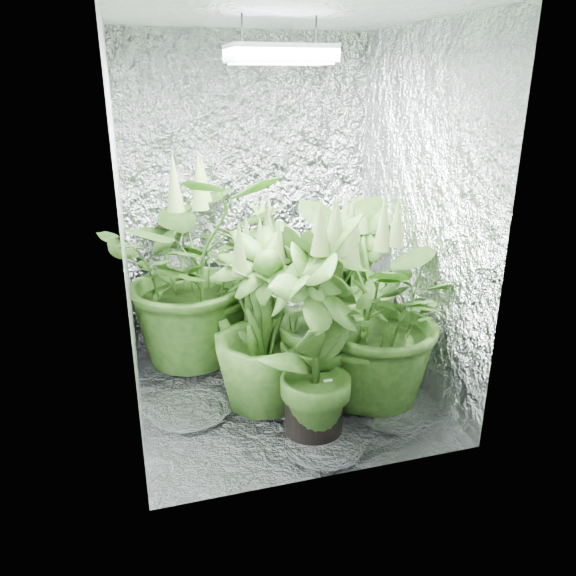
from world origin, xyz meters
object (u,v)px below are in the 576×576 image
at_px(grow_lamp, 280,54).
at_px(plant_h, 262,327).
at_px(plant_c, 358,282).
at_px(circulation_fan, 346,322).
at_px(plant_d, 258,306).
at_px(plant_e, 372,313).
at_px(plant_a, 194,269).
at_px(plant_b, 278,288).
at_px(plant_g, 322,321).
at_px(plant_f, 315,334).

xyz_separation_m(grow_lamp, plant_h, (-0.14, -0.15, -1.34)).
height_order(plant_c, plant_h, plant_c).
bearing_deg(plant_h, circulation_fan, 40.10).
distance_m(plant_d, circulation_fan, 0.80).
bearing_deg(plant_e, plant_a, 136.96).
height_order(plant_b, plant_c, plant_c).
bearing_deg(circulation_fan, plant_b, -171.56).
relative_size(plant_b, plant_e, 0.91).
distance_m(plant_e, plant_g, 0.27).
xyz_separation_m(plant_g, circulation_fan, (0.43, 0.71, -0.36)).
relative_size(plant_b, plant_c, 1.00).
bearing_deg(plant_f, plant_e, 27.62).
bearing_deg(grow_lamp, plant_a, 130.05).
xyz_separation_m(plant_d, plant_g, (0.25, -0.42, 0.05)).
height_order(plant_d, circulation_fan, plant_d).
height_order(plant_d, plant_e, plant_e).
bearing_deg(plant_h, plant_d, 80.32).
distance_m(plant_e, circulation_fan, 0.88).
bearing_deg(circulation_fan, plant_f, -123.06).
bearing_deg(circulation_fan, plant_c, -82.75).
distance_m(plant_b, plant_d, 0.25).
distance_m(grow_lamp, plant_e, 1.37).
bearing_deg(plant_g, plant_a, 128.41).
distance_m(plant_a, circulation_fan, 1.11).
bearing_deg(plant_f, plant_a, 114.61).
relative_size(plant_a, plant_h, 1.24).
bearing_deg(plant_c, plant_d, -166.37).
bearing_deg(grow_lamp, plant_e, -34.23).
bearing_deg(plant_a, plant_c, -7.73).
height_order(plant_b, plant_h, plant_b).
xyz_separation_m(grow_lamp, plant_e, (0.42, -0.29, -1.27)).
distance_m(grow_lamp, plant_g, 1.33).
height_order(plant_a, plant_g, plant_a).
height_order(grow_lamp, plant_e, grow_lamp).
height_order(plant_g, circulation_fan, plant_g).
bearing_deg(plant_h, plant_c, 33.51).
bearing_deg(plant_e, plant_h, 166.01).
xyz_separation_m(plant_b, circulation_fan, (0.51, 0.10, -0.34)).
relative_size(plant_h, circulation_fan, 2.85).
bearing_deg(grow_lamp, plant_b, 77.73).
bearing_deg(plant_d, grow_lamp, -64.68).
height_order(grow_lamp, plant_b, grow_lamp).
bearing_deg(grow_lamp, plant_d, 115.32).
bearing_deg(plant_d, plant_g, -59.27).
distance_m(plant_a, plant_d, 0.48).
xyz_separation_m(plant_a, plant_e, (0.84, -0.78, -0.07)).
relative_size(plant_a, circulation_fan, 3.54).
relative_size(grow_lamp, circulation_fan, 1.35).
relative_size(plant_a, plant_e, 1.12).
xyz_separation_m(plant_a, plant_f, (0.45, -0.99, -0.05)).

